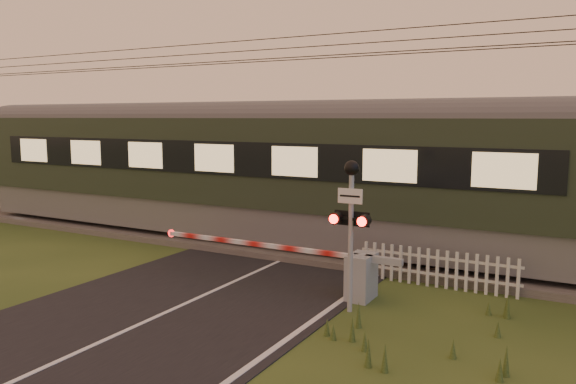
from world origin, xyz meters
The scene contains 7 objects.
ground centered at (0.00, 0.00, 0.00)m, with size 160.00×160.00×0.00m, color #2B4219.
road centered at (0.02, -0.23, 0.01)m, with size 6.00×140.00×0.03m.
track_bed centered at (0.00, 6.50, 0.07)m, with size 140.00×3.40×0.39m.
overhead_wires centered at (0.00, 6.50, 5.72)m, with size 120.00×0.62×0.62m.
boom_gate centered at (2.75, 3.00, 0.55)m, with size 6.17×0.75×1.00m.
crossing_signal centered at (3.14, 2.16, 2.08)m, with size 0.77×0.34×3.02m.
picket_fence centered at (4.26, 4.60, 0.44)m, with size 3.65×0.07×0.88m.
Camera 1 is at (7.25, -7.87, 3.86)m, focal length 35.00 mm.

